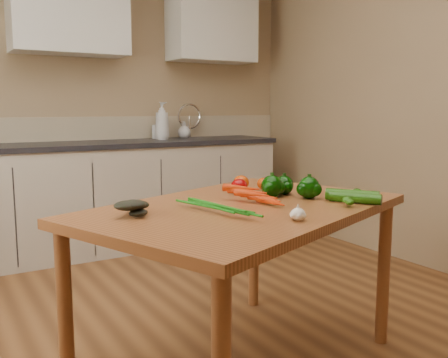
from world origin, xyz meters
TOP-DOWN VIEW (x-y plane):
  - room at (0.00, 0.17)m, footprint 4.04×5.04m
  - counter_run at (0.21, 2.19)m, footprint 2.84×0.64m
  - upper_cabinets at (0.51, 2.32)m, footprint 2.15×0.35m
  - table at (0.03, -0.04)m, footprint 1.65×1.35m
  - soap_bottle_a at (0.65, 2.24)m, footprint 0.16×0.16m
  - soap_bottle_b at (0.66, 2.37)m, footprint 0.12×0.12m
  - soap_bottle_c at (0.91, 2.33)m, footprint 0.16×0.16m
  - carrot_bunch at (0.01, -0.05)m, footprint 0.32×0.28m
  - leafy_greens at (-0.49, 0.00)m, footprint 0.20×0.18m
  - garlic_bulb at (0.04, -0.39)m, footprint 0.06×0.06m
  - pepper_a at (0.25, 0.06)m, footprint 0.10×0.10m
  - pepper_b at (0.34, 0.09)m, footprint 0.09×0.09m
  - pepper_c at (0.38, -0.06)m, footprint 0.10×0.10m
  - tomato_a at (0.16, 0.21)m, footprint 0.08×0.08m
  - tomato_b at (0.24, 0.31)m, footprint 0.08×0.08m
  - tomato_c at (0.34, 0.26)m, footprint 0.07×0.07m
  - zucchini_a at (0.49, -0.22)m, footprint 0.18×0.23m
  - zucchini_b at (0.48, -0.25)m, footprint 0.16×0.22m

SIDE VIEW (x-z plane):
  - counter_run at x=0.21m, z-range -0.11..1.03m
  - table at x=0.03m, z-range 0.29..1.05m
  - zucchini_b at x=0.48m, z-range 0.76..0.81m
  - garlic_bulb at x=0.04m, z-range 0.76..0.81m
  - zucchini_a at x=0.49m, z-range 0.76..0.81m
  - tomato_c at x=0.34m, z-range 0.76..0.82m
  - carrot_bunch at x=0.01m, z-range 0.76..0.83m
  - tomato_b at x=0.24m, z-range 0.76..0.83m
  - tomato_a at x=0.16m, z-range 0.76..0.83m
  - pepper_b at x=0.34m, z-range 0.76..0.85m
  - pepper_c at x=0.38m, z-range 0.76..0.86m
  - leafy_greens at x=-0.49m, z-range 0.76..0.86m
  - pepper_a at x=0.25m, z-range 0.76..0.86m
  - soap_bottle_c at x=0.91m, z-range 0.90..1.05m
  - soap_bottle_b at x=0.66m, z-range 0.90..1.09m
  - soap_bottle_a at x=0.65m, z-range 0.90..1.23m
  - room at x=0.00m, z-range -0.07..2.57m
  - upper_cabinets at x=0.51m, z-range 1.60..2.30m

